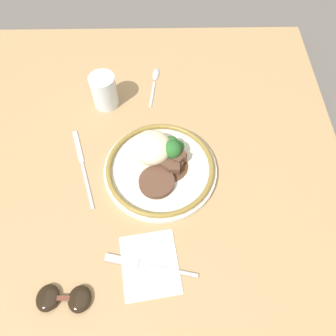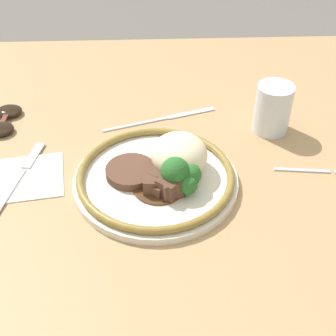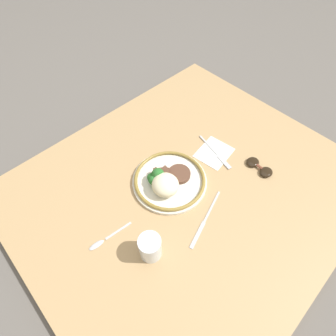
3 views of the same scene
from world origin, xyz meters
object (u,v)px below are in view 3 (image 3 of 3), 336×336
(fork, at_px, (218,155))
(spoon, at_px, (102,241))
(plate, at_px, (167,180))
(sunglasses, at_px, (259,167))
(juice_glass, at_px, (150,248))
(knife, at_px, (205,220))

(fork, height_order, spoon, same)
(plate, bearing_deg, sunglasses, 147.65)
(plate, xyz_separation_m, juice_glass, (0.20, 0.14, 0.02))
(juice_glass, height_order, spoon, juice_glass)
(sunglasses, bearing_deg, plate, -29.58)
(plate, relative_size, juice_glass, 2.89)
(knife, distance_m, spoon, 0.33)
(fork, bearing_deg, sunglasses, 35.67)
(fork, bearing_deg, juice_glass, -64.13)
(plate, bearing_deg, juice_glass, 35.02)
(fork, distance_m, sunglasses, 0.16)
(fork, relative_size, knife, 0.87)
(spoon, distance_m, sunglasses, 0.60)
(juice_glass, xyz_separation_m, sunglasses, (-0.49, 0.04, -0.03))
(spoon, height_order, sunglasses, sunglasses)
(knife, bearing_deg, juice_glass, -30.15)
(plate, relative_size, fork, 1.39)
(fork, distance_m, knife, 0.28)
(juice_glass, height_order, knife, juice_glass)
(plate, distance_m, fork, 0.23)
(juice_glass, height_order, fork, juice_glass)
(fork, bearing_deg, plate, -87.36)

